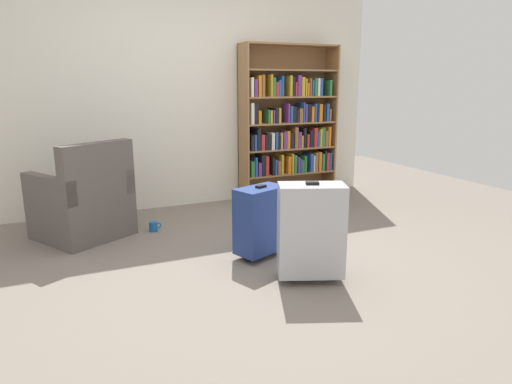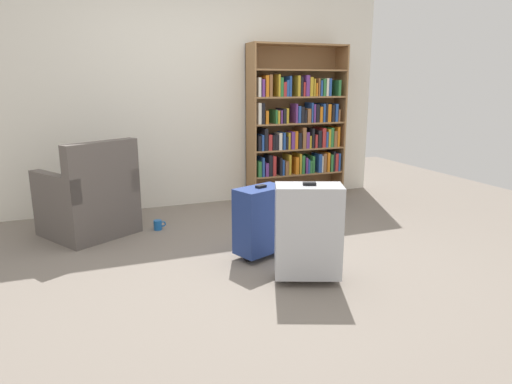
{
  "view_description": "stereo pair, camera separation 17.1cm",
  "coord_description": "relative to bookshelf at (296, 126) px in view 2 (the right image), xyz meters",
  "views": [
    {
      "loc": [
        -1.35,
        -3.13,
        1.4
      ],
      "look_at": [
        0.06,
        0.07,
        0.55
      ],
      "focal_mm": 31.7,
      "sensor_mm": 36.0,
      "label": 1
    },
    {
      "loc": [
        -1.19,
        -3.2,
        1.4
      ],
      "look_at": [
        0.06,
        0.07,
        0.55
      ],
      "focal_mm": 31.7,
      "sensor_mm": 36.0,
      "label": 2
    }
  ],
  "objects": [
    {
      "name": "ground_plane",
      "position": [
        -1.22,
        -1.74,
        -0.89
      ],
      "size": [
        8.19,
        8.19,
        0.0
      ],
      "primitive_type": "plane",
      "color": "slate"
    },
    {
      "name": "back_wall",
      "position": [
        -1.22,
        0.22,
        0.41
      ],
      "size": [
        4.68,
        0.1,
        2.6
      ],
      "primitive_type": "cube",
      "color": "silver",
      "rests_on": "ground"
    },
    {
      "name": "bookshelf",
      "position": [
        0.0,
        0.0,
        0.0
      ],
      "size": [
        1.19,
        0.31,
        1.84
      ],
      "color": "olive",
      "rests_on": "ground"
    },
    {
      "name": "armchair",
      "position": [
        -2.41,
        -0.57,
        -0.57
      ],
      "size": [
        0.96,
        0.96,
        0.9
      ],
      "color": "#59514C",
      "rests_on": "ground"
    },
    {
      "name": "mug",
      "position": [
        -1.8,
        -0.67,
        -0.84
      ],
      "size": [
        0.12,
        0.08,
        0.1
      ],
      "color": "#1959A5",
      "rests_on": "ground"
    },
    {
      "name": "storage_box",
      "position": [
        0.02,
        -0.45,
        -0.77
      ],
      "size": [
        0.49,
        0.26,
        0.22
      ],
      "color": "black",
      "rests_on": "ground"
    },
    {
      "name": "suitcase_silver",
      "position": [
        -0.98,
        -2.24,
        -0.51
      ],
      "size": [
        0.52,
        0.4,
        0.73
      ],
      "color": "#B7BABF",
      "rests_on": "ground"
    },
    {
      "name": "suitcase_navy_blue",
      "position": [
        -1.12,
        -1.68,
        -0.57
      ],
      "size": [
        0.47,
        0.37,
        0.61
      ],
      "color": "navy",
      "rests_on": "ground"
    }
  ]
}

